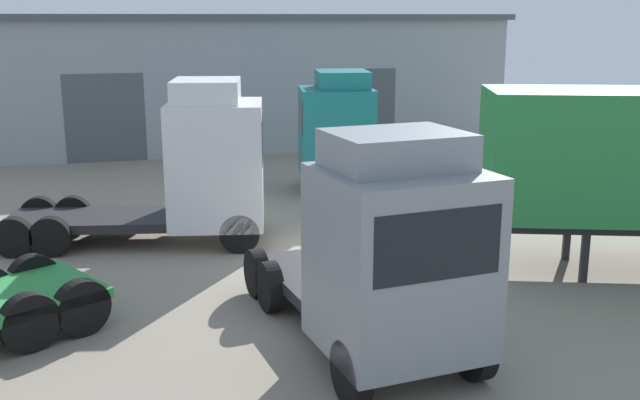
# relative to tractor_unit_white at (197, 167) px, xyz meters

# --- Properties ---
(ground_plane) EXTENTS (60.00, 60.00, 0.00)m
(ground_plane) POSITION_rel_tractor_unit_white_xyz_m (3.01, -1.79, -2.00)
(ground_plane) COLOR gray
(warehouse_building) EXTENTS (25.35, 8.40, 5.92)m
(warehouse_building) POSITION_rel_tractor_unit_white_xyz_m (3.01, 16.15, 0.96)
(warehouse_building) COLOR #93999E
(warehouse_building) RESTS_ON ground_plane
(tractor_unit_white) EXTENTS (7.04, 3.74, 4.27)m
(tractor_unit_white) POSITION_rel_tractor_unit_white_xyz_m (0.00, 0.00, 0.00)
(tractor_unit_white) COLOR silver
(tractor_unit_white) RESTS_ON ground_plane
(tractor_unit_teal) EXTENTS (6.78, 3.55, 4.08)m
(tractor_unit_teal) POSITION_rel_tractor_unit_white_xyz_m (5.66, 4.71, -0.09)
(tractor_unit_teal) COLOR #197075
(tractor_unit_teal) RESTS_ON ground_plane
(tractor_unit_grey) EXTENTS (3.19, 6.31, 4.07)m
(tractor_unit_grey) POSITION_rel_tractor_unit_white_xyz_m (2.32, -8.14, -0.08)
(tractor_unit_grey) COLOR gray
(tractor_unit_grey) RESTS_ON ground_plane
(gravel_pile) EXTENTS (4.32, 4.32, 1.93)m
(gravel_pile) POSITION_rel_tractor_unit_white_xyz_m (14.55, 5.29, -1.04)
(gravel_pile) COLOR #423D38
(gravel_pile) RESTS_ON ground_plane
(oil_drum) EXTENTS (0.58, 0.58, 0.88)m
(oil_drum) POSITION_rel_tractor_unit_white_xyz_m (4.14, -2.60, -1.56)
(oil_drum) COLOR #33519E
(oil_drum) RESTS_ON ground_plane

